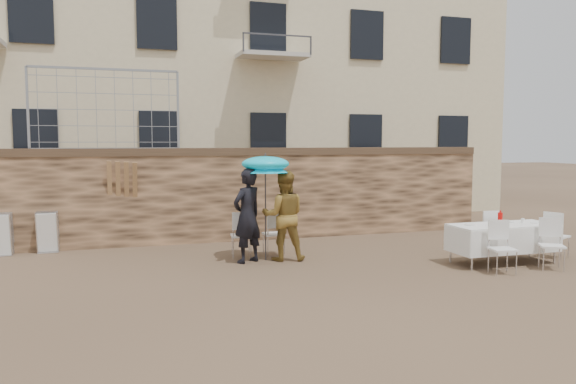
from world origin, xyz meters
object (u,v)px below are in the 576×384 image
object	(u,v)px
chair_stack_right	(48,231)
table_chair_side	(557,235)
couple_chair_right	(274,232)
umbrella	(265,167)
couple_chair_left	(241,234)
table_chair_back	(486,232)
man_suit	(247,216)
table_chair_front_right	(552,244)
chair_stack_left	(2,233)
table_chair_front_left	(503,248)
soda_bottle	(500,219)
woman_dress	(284,216)
banquet_table	(503,226)

from	to	relation	value
chair_stack_right	table_chair_side	bearing A→B (deg)	-20.90
couple_chair_right	chair_stack_right	bearing A→B (deg)	-22.67
umbrella	couple_chair_right	distance (m)	1.50
couple_chair_left	table_chair_back	xyz separation A→B (m)	(4.98, -1.33, 0.00)
man_suit	couple_chair_left	bearing A→B (deg)	-120.69
table_chair_front_right	chair_stack_right	bearing A→B (deg)	-178.15
table_chair_front_right	chair_stack_left	bearing A→B (deg)	-176.03
couple_chair_left	table_chair_back	size ratio (longest dim) A/B	1.00
table_chair_front_left	table_chair_front_right	size ratio (longest dim) A/B	1.00
couple_chair_right	table_chair_front_right	size ratio (longest dim) A/B	1.00
soda_bottle	table_chair_front_left	world-z (taller)	soda_bottle
woman_dress	table_chair_front_left	bearing A→B (deg)	158.03
umbrella	table_chair_back	xyz separation A→B (m)	(4.58, -0.88, -1.40)
couple_chair_left	table_chair_front_right	bearing A→B (deg)	158.65
table_chair_front_left	umbrella	bearing A→B (deg)	159.21
man_suit	umbrella	bearing A→B (deg)	163.35
chair_stack_left	chair_stack_right	distance (m)	0.90
table_chair_front_right	soda_bottle	bearing A→B (deg)	168.37
couple_chair_left	table_chair_side	distance (m)	6.50
umbrella	soda_bottle	xyz separation A→B (m)	(4.18, -1.83, -0.98)
couple_chair_right	banquet_table	size ratio (longest dim) A/B	0.46
umbrella	chair_stack_left	distance (m)	5.82
soda_bottle	table_chair_front_right	distance (m)	1.02
table_chair_front_right	chair_stack_right	world-z (taller)	table_chair_front_right
woman_dress	chair_stack_right	bearing A→B (deg)	-14.69
umbrella	soda_bottle	distance (m)	4.67
umbrella	couple_chair_right	bearing A→B (deg)	56.31
banquet_table	table_chair_side	world-z (taller)	table_chair_side
man_suit	table_chair_front_right	world-z (taller)	man_suit
table_chair_front_left	couple_chair_right	bearing A→B (deg)	152.34
table_chair_front_right	table_chair_back	world-z (taller)	same
man_suit	chair_stack_right	xyz separation A→B (m)	(-3.88, 2.36, -0.48)
table_chair_front_left	chair_stack_right	size ratio (longest dim) A/B	1.04
couple_chair_left	couple_chair_right	xyz separation A→B (m)	(0.70, 0.00, 0.00)
soda_bottle	man_suit	bearing A→B (deg)	159.25
umbrella	chair_stack_left	size ratio (longest dim) A/B	2.17
soda_bottle	chair_stack_left	bearing A→B (deg)	156.39
soda_bottle	table_chair_side	distance (m)	1.67
couple_chair_left	table_chair_front_left	xyz separation A→B (m)	(4.18, -2.88, 0.00)
man_suit	chair_stack_left	bearing A→B (deg)	-56.93
couple_chair_right	chair_stack_left	size ratio (longest dim) A/B	1.04
soda_bottle	table_chair_front_left	bearing A→B (deg)	-123.69
umbrella	man_suit	bearing A→B (deg)	-165.96
soda_bottle	table_chair_back	distance (m)	1.11
man_suit	table_chair_front_left	world-z (taller)	man_suit
chair_stack_right	couple_chair_left	bearing A→B (deg)	-24.96
couple_chair_right	table_chair_side	bearing A→B (deg)	158.47
man_suit	woman_dress	size ratio (longest dim) A/B	1.03
couple_chair_right	table_chair_back	distance (m)	4.48
couple_chair_left	chair_stack_right	distance (m)	4.28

